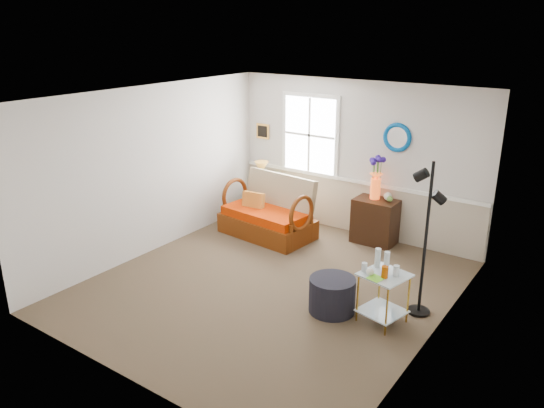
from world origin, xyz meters
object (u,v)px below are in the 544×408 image
Objects in this scene: side_table at (383,298)px; floor_lamp at (426,241)px; loveseat at (267,207)px; ottoman at (332,295)px; cabinet at (375,221)px; lamp_stand at (264,202)px.

floor_lamp reaches higher than side_table.
loveseat is 2.65× the size of ottoman.
side_table is at bearing -125.50° from floor_lamp.
cabinet is 2.49m from side_table.
cabinet reaches higher than lamp_stand.
floor_lamp is at bearing -12.42° from loveseat.
loveseat is 0.79× the size of floor_lamp.
floor_lamp is (1.42, -1.75, 0.61)m from cabinet.
floor_lamp is at bearing 33.19° from ottoman.
ottoman is at bearing -150.23° from floor_lamp.
floor_lamp reaches higher than ottoman.
floor_lamp is (0.30, 0.47, 0.66)m from side_table.
lamp_stand is 1.03× the size of ottoman.
ottoman is (-0.62, -0.13, -0.10)m from side_table.
lamp_stand is 0.94× the size of side_table.
side_table is 0.86m from floor_lamp.
ottoman is (0.50, -2.35, -0.15)m from cabinet.
lamp_stand is at bearing -177.52° from cabinet.
ottoman is at bearing -77.24° from cabinet.
side_table is at bearing -22.39° from loveseat.
cabinet is 1.27× the size of ottoman.
ottoman is at bearing -40.01° from lamp_stand.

